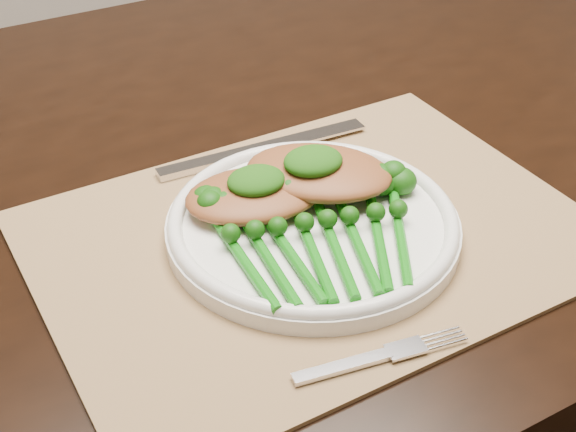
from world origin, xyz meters
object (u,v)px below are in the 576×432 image
object	(u,v)px
chicken_fillet_left	(254,195)
placemat	(314,236)
dining_table	(294,358)
broccolini_bundle	(322,245)
dinner_plate	(313,223)

from	to	relation	value
chicken_fillet_left	placemat	bearing A→B (deg)	-38.58
dining_table	broccolini_bundle	distance (m)	0.47
broccolini_bundle	dinner_plate	bearing A→B (deg)	85.29
placemat	chicken_fillet_left	distance (m)	0.07
broccolini_bundle	dining_table	bearing A→B (deg)	81.20
dinner_plate	dining_table	bearing A→B (deg)	73.58
placemat	broccolini_bundle	bearing A→B (deg)	-112.11
dining_table	placemat	bearing A→B (deg)	-115.29
dining_table	chicken_fillet_left	distance (m)	0.45
dining_table	broccolini_bundle	xyz separation A→B (m)	(-0.07, -0.24, 0.40)
chicken_fillet_left	broccolini_bundle	bearing A→B (deg)	-62.83
dining_table	chicken_fillet_left	world-z (taller)	chicken_fillet_left
dining_table	broccolini_bundle	bearing A→B (deg)	-114.70
placemat	chicken_fillet_left	xyz separation A→B (m)	(-0.04, 0.04, 0.03)
placemat	dinner_plate	size ratio (longest dim) A/B	1.85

